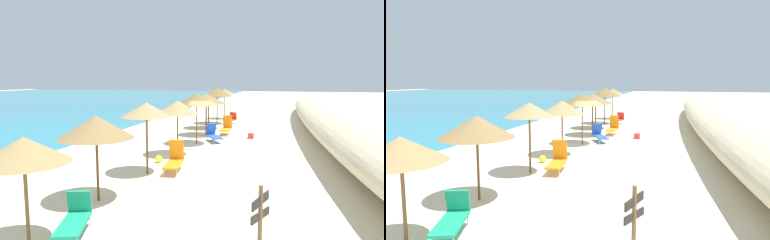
# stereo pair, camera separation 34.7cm
# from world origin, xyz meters

# --- Properties ---
(ground_plane) EXTENTS (160.00, 160.00, 0.00)m
(ground_plane) POSITION_xyz_m (0.00, 0.00, 0.00)
(ground_plane) COLOR beige
(dune_ridge) EXTENTS (49.77, 8.22, 2.35)m
(dune_ridge) POSITION_xyz_m (3.76, -7.89, 1.17)
(dune_ridge) COLOR beige
(dune_ridge) RESTS_ON ground_plane
(beach_umbrella_0) EXTENTS (1.98, 1.98, 2.49)m
(beach_umbrella_0) POSITION_xyz_m (-12.11, 1.73, 2.19)
(beach_umbrella_0) COLOR brown
(beach_umbrella_0) RESTS_ON ground_plane
(beach_umbrella_1) EXTENTS (2.28, 2.28, 2.62)m
(beach_umbrella_1) POSITION_xyz_m (-9.09, 1.76, 2.28)
(beach_umbrella_1) COLOR brown
(beach_umbrella_1) RESTS_ON ground_plane
(beach_umbrella_2) EXTENTS (1.97, 1.97, 2.80)m
(beach_umbrella_2) POSITION_xyz_m (-5.89, 1.47, 2.51)
(beach_umbrella_2) COLOR brown
(beach_umbrella_2) RESTS_ON ground_plane
(beach_umbrella_3) EXTENTS (2.17, 2.17, 2.67)m
(beach_umbrella_3) POSITION_xyz_m (-2.51, 1.28, 2.33)
(beach_umbrella_3) COLOR brown
(beach_umbrella_3) RESTS_ON ground_plane
(beach_umbrella_4) EXTENTS (2.38, 2.38, 2.90)m
(beach_umbrella_4) POSITION_xyz_m (0.46, 1.08, 2.56)
(beach_umbrella_4) COLOR brown
(beach_umbrella_4) RESTS_ON ground_plane
(beach_umbrella_5) EXTENTS (2.40, 2.40, 2.73)m
(beach_umbrella_5) POSITION_xyz_m (3.53, 1.22, 2.40)
(beach_umbrella_5) COLOR brown
(beach_umbrella_5) RESTS_ON ground_plane
(beach_umbrella_6) EXTENTS (2.63, 2.63, 2.45)m
(beach_umbrella_6) POSITION_xyz_m (6.63, 1.74, 2.16)
(beach_umbrella_6) COLOR brown
(beach_umbrella_6) RESTS_ON ground_plane
(beach_umbrella_7) EXTENTS (2.48, 2.48, 2.95)m
(beach_umbrella_7) POSITION_xyz_m (9.46, 1.63, 2.59)
(beach_umbrella_7) COLOR brown
(beach_umbrella_7) RESTS_ON ground_plane
(beach_umbrella_8) EXTENTS (1.90, 1.90, 2.76)m
(beach_umbrella_8) POSITION_xyz_m (12.93, 1.59, 2.49)
(beach_umbrella_8) COLOR brown
(beach_umbrella_8) RESTS_ON ground_plane
(lounge_chair_0) EXTENTS (1.57, 1.03, 0.95)m
(lounge_chair_0) POSITION_xyz_m (-11.33, 1.08, 0.42)
(lounge_chair_0) COLOR #199972
(lounge_chair_0) RESTS_ON ground_plane
(lounge_chair_1) EXTENTS (1.67, 0.79, 1.22)m
(lounge_chair_1) POSITION_xyz_m (-5.29, 0.54, 0.48)
(lounge_chair_1) COLOR orange
(lounge_chair_1) RESTS_ON ground_plane
(lounge_chair_2) EXTENTS (1.64, 1.27, 1.04)m
(lounge_chair_2) POSITION_xyz_m (1.47, 0.30, 0.42)
(lounge_chair_2) COLOR blue
(lounge_chair_2) RESTS_ON ground_plane
(lounge_chair_3) EXTENTS (1.50, 0.99, 0.93)m
(lounge_chair_3) POSITION_xyz_m (9.68, 0.53, 0.40)
(lounge_chair_3) COLOR red
(lounge_chair_3) RESTS_ON ground_plane
(lounge_chair_4) EXTENTS (1.48, 0.64, 1.25)m
(lounge_chair_4) POSITION_xyz_m (4.24, 0.00, 0.51)
(lounge_chair_4) COLOR orange
(lounge_chair_4) RESTS_ON ground_plane
(wooden_signpost) EXTENTS (0.81, 0.32, 1.68)m
(wooden_signpost) POSITION_xyz_m (-11.62, -3.26, 1.01)
(wooden_signpost) COLOR brown
(wooden_signpost) RESTS_ON ground_plane
(beach_ball) EXTENTS (0.33, 0.33, 0.33)m
(beach_ball) POSITION_xyz_m (-4.18, 1.64, 0.17)
(beach_ball) COLOR yellow
(beach_ball) RESTS_ON ground_plane
(cooler_box) EXTENTS (0.56, 0.35, 0.32)m
(cooler_box) POSITION_xyz_m (3.10, -1.73, 0.16)
(cooler_box) COLOR red
(cooler_box) RESTS_ON ground_plane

